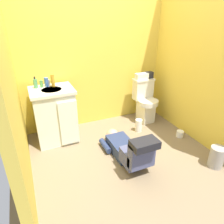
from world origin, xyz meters
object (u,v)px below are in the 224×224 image
person_plumber (128,149)px  paper_towel_roll (139,125)px  toilet_paper_roll (180,134)px  bottle_amber (53,81)px  tissue_box (142,76)px  toilet (145,101)px  faucet (49,83)px  vanity_cabinet (55,115)px  trash_can (217,157)px  soap_dispenser (35,84)px  bottle_green (41,84)px  bottle_blue (46,82)px  toiletry_bag (149,75)px

person_plumber → paper_towel_roll: bearing=49.4°
paper_towel_roll → toilet_paper_roll: bearing=-39.5°
person_plumber → bottle_amber: bottle_amber is taller
tissue_box → toilet_paper_roll: 1.15m
toilet → faucet: (-1.58, 0.12, 0.50)m
vanity_cabinet → tissue_box: size_ratio=3.73×
bottle_amber → trash_can: bearing=-42.6°
person_plumber → tissue_box: bearing=52.7°
paper_towel_roll → soap_dispenser: bearing=164.2°
vanity_cabinet → paper_towel_roll: vanity_cabinet is taller
vanity_cabinet → bottle_green: bottle_green is taller
bottle_blue → bottle_amber: (0.09, -0.05, 0.03)m
toilet → soap_dispenser: (-1.77, 0.10, 0.52)m
person_plumber → bottle_amber: 1.42m
vanity_cabinet → paper_towel_roll: bearing=-12.8°
toilet → toiletry_bag: (0.10, 0.09, 0.44)m
bottle_green → bottle_blue: bearing=13.8°
bottle_green → bottle_amber: bottle_amber is taller
soap_dispenser → bottle_blue: soap_dispenser is taller
paper_towel_roll → toilet_paper_roll: paper_towel_roll is taller
faucet → tissue_box: (1.53, -0.03, -0.07)m
faucet → toiletry_bag: size_ratio=0.81×
faucet → bottle_blue: (-0.04, 0.00, 0.01)m
toiletry_bag → bottle_blue: bearing=179.1°
tissue_box → person_plumber: bearing=-127.3°
person_plumber → soap_dispenser: 1.56m
person_plumber → bottle_green: 1.51m
tissue_box → trash_can: (0.20, -1.57, -0.66)m
faucet → bottle_green: bearing=-172.2°
soap_dispenser → trash_can: size_ratio=0.59×
tissue_box → bottle_blue: bearing=179.0°
toilet → bottle_green: bearing=176.6°
toiletry_bag → bottle_blue: bottle_blue is taller
toilet → toilet_paper_roll: size_ratio=6.82×
toiletry_bag → toilet_paper_roll: bearing=-82.6°
person_plumber → bottle_green: size_ratio=10.50×
bottle_blue → paper_towel_roll: bottle_blue is taller
bottle_blue → trash_can: 2.50m
faucet → bottle_green: (-0.11, -0.02, 0.00)m
paper_towel_roll → person_plumber: bearing=-130.6°
person_plumber → toilet_paper_roll: size_ratio=9.68×
vanity_cabinet → person_plumber: size_ratio=0.77×
toilet → toiletry_bag: bearing=40.8°
toilet → trash_can: 1.50m
toiletry_bag → toilet_paper_roll: size_ratio=1.13×
tissue_box → trash_can: 1.71m
toiletry_bag → paper_towel_roll: toiletry_bag is taller
trash_can → bottle_green: bearing=139.4°
toilet_paper_roll → bottle_green: bearing=156.1°
tissue_box → trash_can: tissue_box is taller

